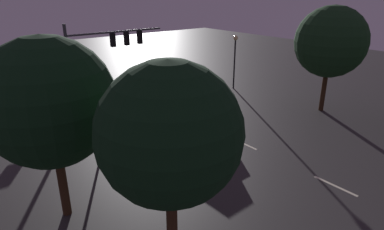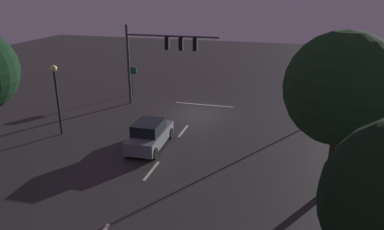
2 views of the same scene
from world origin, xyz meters
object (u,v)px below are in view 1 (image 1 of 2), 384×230
(street_lamp_right_kerb, at_px, (93,104))
(route_sign, at_px, (51,86))
(car_approaching, at_px, (196,122))
(tree_left_far, at_px, (331,42))
(tree_right_far, at_px, (50,103))
(tree_right_near, at_px, (170,134))
(traffic_signal_assembly, at_px, (105,49))
(street_lamp_left_kerb, at_px, (235,52))

(street_lamp_right_kerb, bearing_deg, route_sign, -94.25)
(car_approaching, distance_m, street_lamp_right_kerb, 7.05)
(tree_left_far, relative_size, tree_right_far, 1.06)
(tree_right_near, bearing_deg, street_lamp_right_kerb, -97.35)
(street_lamp_right_kerb, distance_m, tree_right_near, 8.57)
(traffic_signal_assembly, distance_m, tree_left_far, 16.46)
(traffic_signal_assembly, height_order, street_lamp_left_kerb, traffic_signal_assembly)
(street_lamp_left_kerb, height_order, street_lamp_right_kerb, street_lamp_left_kerb)
(traffic_signal_assembly, xyz_separation_m, route_sign, (3.65, -2.35, -2.74))
(car_approaching, relative_size, tree_right_far, 0.60)
(route_sign, relative_size, tree_right_far, 0.36)
(car_approaching, height_order, street_lamp_right_kerb, street_lamp_right_kerb)
(traffic_signal_assembly, xyz_separation_m, tree_right_far, (7.30, 10.99, 0.27))
(car_approaching, distance_m, tree_left_far, 11.59)
(car_approaching, xyz_separation_m, street_lamp_right_kerb, (6.56, -0.31, 2.56))
(street_lamp_right_kerb, distance_m, tree_right_far, 4.66)
(street_lamp_right_kerb, distance_m, tree_left_far, 17.29)
(tree_right_far, bearing_deg, car_approaching, -162.46)
(traffic_signal_assembly, height_order, tree_right_far, tree_right_far)
(street_lamp_right_kerb, relative_size, tree_right_far, 0.64)
(route_sign, bearing_deg, car_approaching, 119.29)
(tree_right_near, distance_m, tree_right_far, 5.38)
(street_lamp_right_kerb, distance_m, route_sign, 10.18)
(tree_right_near, height_order, tree_right_far, tree_right_far)
(tree_right_near, relative_size, tree_left_far, 0.91)
(tree_left_far, bearing_deg, car_approaching, -14.37)
(route_sign, height_order, tree_left_far, tree_left_far)
(tree_right_far, bearing_deg, street_lamp_right_kerb, -131.39)
(route_sign, height_order, tree_right_far, tree_right_far)
(car_approaching, relative_size, route_sign, 1.67)
(traffic_signal_assembly, relative_size, tree_right_near, 1.09)
(traffic_signal_assembly, relative_size, tree_left_far, 0.99)
(tree_left_far, bearing_deg, street_lamp_right_kerb, -9.93)
(traffic_signal_assembly, distance_m, tree_right_near, 16.97)
(traffic_signal_assembly, height_order, car_approaching, traffic_signal_assembly)
(street_lamp_right_kerb, relative_size, tree_left_far, 0.61)
(street_lamp_right_kerb, xyz_separation_m, tree_right_far, (2.90, 3.29, 1.56))
(car_approaching, distance_m, route_sign, 11.93)
(tree_right_near, height_order, tree_left_far, tree_left_far)
(route_sign, bearing_deg, traffic_signal_assembly, 147.24)
(traffic_signal_assembly, xyz_separation_m, car_approaching, (-2.16, 8.01, -3.85))
(tree_right_near, bearing_deg, car_approaching, -133.47)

